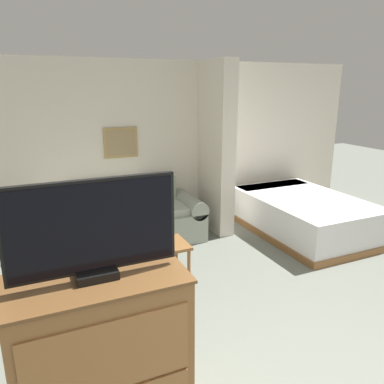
# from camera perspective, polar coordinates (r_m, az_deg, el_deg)

# --- Properties ---
(wall_back) EXTENTS (7.50, 0.16, 2.60)m
(wall_back) POSITION_cam_1_polar(r_m,az_deg,el_deg) (5.84, -6.91, 6.61)
(wall_back) COLOR silver
(wall_back) RESTS_ON ground_plane
(wall_partition_pillar) EXTENTS (0.24, 0.80, 2.60)m
(wall_partition_pillar) POSITION_cam_1_polar(r_m,az_deg,el_deg) (5.78, 3.72, 6.66)
(wall_partition_pillar) COLOR silver
(wall_partition_pillar) RESTS_ON ground_plane
(couch) EXTENTS (2.07, 0.84, 0.88)m
(couch) POSITION_cam_1_polar(r_m,az_deg,el_deg) (5.52, -9.21, -4.45)
(couch) COLOR #99A393
(couch) RESTS_ON ground_plane
(coffee_table) EXTENTS (0.63, 0.49, 0.39)m
(coffee_table) POSITION_cam_1_polar(r_m,az_deg,el_deg) (4.56, -4.71, -8.57)
(coffee_table) COLOR brown
(coffee_table) RESTS_ON ground_plane
(side_table) EXTENTS (0.36, 0.36, 0.60)m
(side_table) POSITION_cam_1_polar(r_m,az_deg,el_deg) (5.34, -21.32, -4.46)
(side_table) COLOR brown
(side_table) RESTS_ON ground_plane
(table_lamp) EXTENTS (0.34, 0.34, 0.43)m
(table_lamp) POSITION_cam_1_polar(r_m,az_deg,el_deg) (5.21, -21.77, -0.15)
(table_lamp) COLOR tan
(table_lamp) RESTS_ON side_table
(tv_dresser) EXTENTS (1.06, 0.54, 1.13)m
(tv_dresser) POSITION_cam_1_polar(r_m,az_deg,el_deg) (2.64, -13.35, -23.48)
(tv_dresser) COLOR brown
(tv_dresser) RESTS_ON ground_plane
(tv) EXTENTS (0.97, 0.16, 0.60)m
(tv) POSITION_cam_1_polar(r_m,az_deg,el_deg) (2.20, -14.79, -5.61)
(tv) COLOR black
(tv) RESTS_ON tv_dresser
(bed) EXTENTS (1.45, 2.16, 0.57)m
(bed) POSITION_cam_1_polar(r_m,az_deg,el_deg) (6.10, 16.55, -3.28)
(bed) COLOR brown
(bed) RESTS_ON ground_plane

